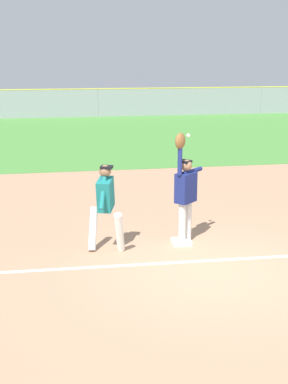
{
  "coord_description": "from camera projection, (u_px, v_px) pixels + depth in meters",
  "views": [
    {
      "loc": [
        -2.74,
        -8.6,
        3.79
      ],
      "look_at": [
        -0.98,
        1.72,
        1.05
      ],
      "focal_mm": 50.39,
      "sensor_mm": 36.0,
      "label": 1
    }
  ],
  "objects": [
    {
      "name": "ground_plane",
      "position": [
        214.0,
        270.0,
        9.61
      ],
      "size": [
        73.43,
        73.43,
        0.0
      ],
      "primitive_type": "plane",
      "color": "tan"
    },
    {
      "name": "outfield_grass",
      "position": [
        112.0,
        135.0,
        25.05
      ],
      "size": [
        40.84,
        15.08,
        0.01
      ],
      "primitive_type": "cube",
      "color": "#478438",
      "rests_on": "ground_plane"
    },
    {
      "name": "first_base",
      "position": [
        181.0,
        242.0,
        10.95
      ],
      "size": [
        0.4,
        0.4,
        0.08
      ],
      "primitive_type": "cube",
      "rotation": [
        0.0,
        0.0,
        -0.05
      ],
      "color": "white",
      "rests_on": "ground_plane"
    },
    {
      "name": "fielder",
      "position": [
        185.0,
        189.0,
        10.76
      ],
      "size": [
        0.74,
        0.67,
        2.28
      ],
      "rotation": [
        0.0,
        0.0,
        2.29
      ],
      "color": "silver",
      "rests_on": "ground_plane"
    },
    {
      "name": "runner",
      "position": [
        106.0,
        202.0,
        10.3
      ],
      "size": [
        0.76,
        0.83,
        1.72
      ],
      "rotation": [
        0.0,
        0.0,
        -0.31
      ],
      "color": "white",
      "rests_on": "ground_plane"
    },
    {
      "name": "baseball",
      "position": [
        188.0,
        135.0,
        10.54
      ],
      "size": [
        0.07,
        0.07,
        0.07
      ],
      "primitive_type": "sphere",
      "color": "white"
    },
    {
      "name": "outfield_fence",
      "position": [
        98.0,
        103.0,
        32.03
      ],
      "size": [
        40.92,
        0.08,
        1.68
      ],
      "color": "#93999E",
      "rests_on": "ground_plane"
    },
    {
      "name": "parked_car_white",
      "position": [
        76.0,
        101.0,
        34.73
      ],
      "size": [
        4.51,
        2.33,
        1.25
      ],
      "rotation": [
        0.0,
        0.0,
        -0.06
      ],
      "color": "white",
      "rests_on": "ground_plane"
    },
    {
      "name": "parked_car_silver",
      "position": [
        172.0,
        99.0,
        36.07
      ],
      "size": [
        4.46,
        2.23,
        1.25
      ],
      "rotation": [
        0.0,
        0.0,
        0.03
      ],
      "color": "#B7B7BC",
      "rests_on": "ground_plane"
    },
    {
      "name": "parked_car_blue",
      "position": [
        252.0,
        98.0,
        37.11
      ],
      "size": [
        4.48,
        2.27,
        1.25
      ],
      "rotation": [
        0.0,
        0.0,
        0.04
      ],
      "color": "#23389E",
      "rests_on": "ground_plane"
    }
  ]
}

